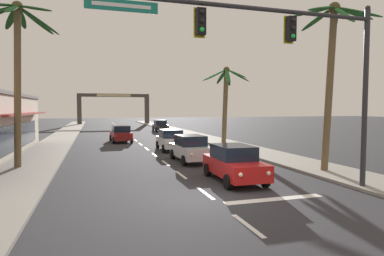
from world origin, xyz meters
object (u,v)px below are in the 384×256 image
object	(u,v)px
traffic_signal_mast	(295,52)
palm_right_second	(226,92)
sedan_third_in_queue	(191,148)
sedan_fifth_in_queue	(171,140)
town_gateway_arch	(114,104)
sedan_lead_at_stop_bar	(234,163)
palm_left_second	(17,47)
palm_right_nearest	(332,53)
sedan_parked_nearest_kerb	(160,126)
sedan_oncoming_far	(121,134)

from	to	relation	value
traffic_signal_mast	palm_right_second	bearing A→B (deg)	75.52
sedan_third_in_queue	palm_right_second	bearing A→B (deg)	56.05
sedan_fifth_in_queue	palm_right_second	distance (m)	8.04
palm_right_second	town_gateway_arch	distance (m)	44.07
sedan_fifth_in_queue	traffic_signal_mast	bearing A→B (deg)	-84.61
sedan_lead_at_stop_bar	town_gateway_arch	distance (m)	58.70
palm_left_second	sedan_fifth_in_queue	bearing A→B (deg)	30.53
sedan_third_in_queue	palm_right_nearest	bearing A→B (deg)	-42.63
palm_right_second	town_gateway_arch	xyz separation A→B (m)	(-7.88, 43.35, -0.71)
sedan_parked_nearest_kerb	palm_right_second	bearing A→B (deg)	-82.22
sedan_lead_at_stop_bar	palm_right_second	size ratio (longest dim) A/B	0.61
sedan_fifth_in_queue	sedan_oncoming_far	distance (m)	8.49
sedan_oncoming_far	palm_left_second	size ratio (longest dim) A/B	0.49
traffic_signal_mast	palm_right_nearest	xyz separation A→B (m)	(4.54, 3.44, 0.75)
sedan_fifth_in_queue	palm_right_second	world-z (taller)	palm_right_second
palm_left_second	palm_right_second	xyz separation A→B (m)	(16.08, 9.05, -1.77)
sedan_lead_at_stop_bar	sedan_fifth_in_queue	distance (m)	12.04
traffic_signal_mast	sedan_third_in_queue	xyz separation A→B (m)	(-1.49, 9.00, -4.71)
palm_left_second	palm_right_nearest	distance (m)	16.92
palm_right_nearest	sedan_third_in_queue	bearing A→B (deg)	137.37
sedan_fifth_in_queue	sedan_oncoming_far	bearing A→B (deg)	113.65
sedan_parked_nearest_kerb	palm_right_nearest	distance (m)	34.28
sedan_parked_nearest_kerb	town_gateway_arch	xyz separation A→B (m)	(-5.28, 24.34, 3.44)
sedan_fifth_in_queue	palm_right_nearest	size ratio (longest dim) A/B	0.50
sedan_parked_nearest_kerb	palm_left_second	world-z (taller)	palm_left_second
sedan_third_in_queue	sedan_fifth_in_queue	size ratio (longest dim) A/B	1.00
traffic_signal_mast	sedan_third_in_queue	distance (m)	10.26
town_gateway_arch	palm_right_nearest	bearing A→B (deg)	-82.43
palm_left_second	town_gateway_arch	world-z (taller)	palm_left_second
sedan_fifth_in_queue	sedan_oncoming_far	size ratio (longest dim) A/B	0.99
town_gateway_arch	palm_right_second	bearing A→B (deg)	-79.70
traffic_signal_mast	palm_left_second	world-z (taller)	palm_left_second
palm_right_second	palm_left_second	bearing A→B (deg)	-150.62
sedan_oncoming_far	town_gateway_arch	xyz separation A→B (m)	(1.64, 38.75, 3.44)
sedan_fifth_in_queue	palm_right_nearest	bearing A→B (deg)	-62.76
palm_right_nearest	palm_right_second	xyz separation A→B (m)	(0.16, 14.75, -1.32)
sedan_lead_at_stop_bar	sedan_parked_nearest_kerb	size ratio (longest dim) A/B	1.00
traffic_signal_mast	sedan_lead_at_stop_bar	bearing A→B (deg)	111.42
palm_left_second	town_gateway_arch	size ratio (longest dim) A/B	0.61
palm_right_nearest	town_gateway_arch	distance (m)	58.64
sedan_oncoming_far	sedan_parked_nearest_kerb	world-z (taller)	same
sedan_third_in_queue	palm_left_second	size ratio (longest dim) A/B	0.48
palm_right_nearest	palm_right_second	size ratio (longest dim) A/B	1.21
sedan_parked_nearest_kerb	palm_left_second	size ratio (longest dim) A/B	0.48
traffic_signal_mast	palm_right_nearest	world-z (taller)	palm_right_nearest
traffic_signal_mast	sedan_oncoming_far	bearing A→B (deg)	101.95
sedan_lead_at_stop_bar	palm_right_nearest	distance (m)	7.92
sedan_third_in_queue	palm_right_nearest	distance (m)	9.85
sedan_fifth_in_queue	palm_right_nearest	distance (m)	14.12
sedan_lead_at_stop_bar	sedan_oncoming_far	world-z (taller)	same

